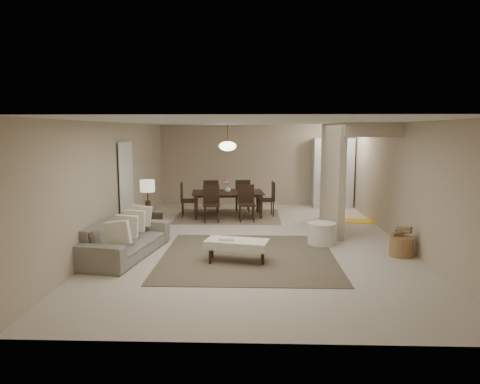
{
  "coord_description": "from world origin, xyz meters",
  "views": [
    {
      "loc": [
        -0.06,
        -8.94,
        2.34
      ],
      "look_at": [
        -0.35,
        -0.04,
        1.05
      ],
      "focal_mm": 32.0,
      "sensor_mm": 36.0,
      "label": 1
    }
  ],
  "objects_px": {
    "round_pouf": "(321,234)",
    "pantry_cabinet": "(333,173)",
    "sofa": "(126,238)",
    "side_table": "(149,225)",
    "ottoman_bench": "(237,244)",
    "wicker_basket": "(401,246)",
    "dining_table": "(228,204)"
  },
  "relations": [
    {
      "from": "wicker_basket",
      "to": "ottoman_bench",
      "type": "bearing_deg",
      "value": -171.87
    },
    {
      "from": "pantry_cabinet",
      "to": "wicker_basket",
      "type": "distance_m",
      "value": 5.32
    },
    {
      "from": "wicker_basket",
      "to": "dining_table",
      "type": "distance_m",
      "value": 5.01
    },
    {
      "from": "sofa",
      "to": "ottoman_bench",
      "type": "xyz_separation_m",
      "value": [
        2.09,
        -0.3,
        -0.02
      ]
    },
    {
      "from": "pantry_cabinet",
      "to": "sofa",
      "type": "bearing_deg",
      "value": -131.77
    },
    {
      "from": "pantry_cabinet",
      "to": "ottoman_bench",
      "type": "relative_size",
      "value": 1.76
    },
    {
      "from": "side_table",
      "to": "wicker_basket",
      "type": "distance_m",
      "value": 5.29
    },
    {
      "from": "wicker_basket",
      "to": "dining_table",
      "type": "bearing_deg",
      "value": 133.94
    },
    {
      "from": "wicker_basket",
      "to": "dining_table",
      "type": "height_order",
      "value": "dining_table"
    },
    {
      "from": "pantry_cabinet",
      "to": "round_pouf",
      "type": "relative_size",
      "value": 3.63
    },
    {
      "from": "side_table",
      "to": "wicker_basket",
      "type": "height_order",
      "value": "side_table"
    },
    {
      "from": "pantry_cabinet",
      "to": "round_pouf",
      "type": "distance_m",
      "value": 4.64
    },
    {
      "from": "side_table",
      "to": "round_pouf",
      "type": "relative_size",
      "value": 0.86
    },
    {
      "from": "pantry_cabinet",
      "to": "round_pouf",
      "type": "xyz_separation_m",
      "value": [
        -1.01,
        -4.45,
        -0.82
      ]
    },
    {
      "from": "wicker_basket",
      "to": "side_table",
      "type": "bearing_deg",
      "value": 164.83
    },
    {
      "from": "side_table",
      "to": "wicker_basket",
      "type": "bearing_deg",
      "value": -15.17
    },
    {
      "from": "sofa",
      "to": "side_table",
      "type": "relative_size",
      "value": 4.59
    },
    {
      "from": "round_pouf",
      "to": "dining_table",
      "type": "bearing_deg",
      "value": 126.72
    },
    {
      "from": "pantry_cabinet",
      "to": "sofa",
      "type": "distance_m",
      "value": 7.24
    },
    {
      "from": "round_pouf",
      "to": "wicker_basket",
      "type": "height_order",
      "value": "round_pouf"
    },
    {
      "from": "ottoman_bench",
      "to": "round_pouf",
      "type": "bearing_deg",
      "value": 48.29
    },
    {
      "from": "ottoman_bench",
      "to": "round_pouf",
      "type": "xyz_separation_m",
      "value": [
        1.69,
        1.23,
        -0.09
      ]
    },
    {
      "from": "ottoman_bench",
      "to": "side_table",
      "type": "distance_m",
      "value": 2.74
    },
    {
      "from": "side_table",
      "to": "round_pouf",
      "type": "bearing_deg",
      "value": -9.09
    },
    {
      "from": "round_pouf",
      "to": "pantry_cabinet",
      "type": "bearing_deg",
      "value": 77.18
    },
    {
      "from": "ottoman_bench",
      "to": "wicker_basket",
      "type": "xyz_separation_m",
      "value": [
        3.07,
        0.44,
        -0.13
      ]
    },
    {
      "from": "ottoman_bench",
      "to": "dining_table",
      "type": "relative_size",
      "value": 0.62
    },
    {
      "from": "ottoman_bench",
      "to": "round_pouf",
      "type": "distance_m",
      "value": 2.09
    },
    {
      "from": "sofa",
      "to": "round_pouf",
      "type": "bearing_deg",
      "value": -67.37
    },
    {
      "from": "sofa",
      "to": "dining_table",
      "type": "bearing_deg",
      "value": -15.36
    },
    {
      "from": "ottoman_bench",
      "to": "dining_table",
      "type": "bearing_deg",
      "value": 108.15
    },
    {
      "from": "sofa",
      "to": "round_pouf",
      "type": "distance_m",
      "value": 3.9
    }
  ]
}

